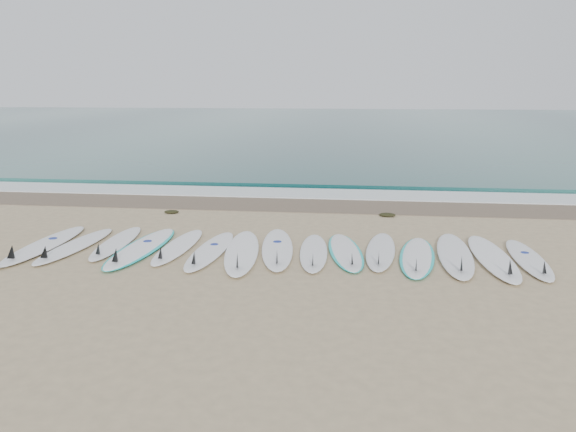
# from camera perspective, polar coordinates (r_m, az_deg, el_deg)

# --- Properties ---
(ground) EXTENTS (120.00, 120.00, 0.00)m
(ground) POSITION_cam_1_polar(r_m,az_deg,el_deg) (10.11, -1.02, -3.70)
(ground) COLOR tan
(ocean) EXTENTS (120.00, 55.00, 0.03)m
(ocean) POSITION_cam_1_polar(r_m,az_deg,el_deg) (42.20, 5.07, 9.22)
(ocean) COLOR #1E5350
(ocean) RESTS_ON ground
(wet_sand_band) EXTENTS (120.00, 1.80, 0.01)m
(wet_sand_band) POSITION_cam_1_polar(r_m,az_deg,el_deg) (14.05, 1.26, 1.17)
(wet_sand_band) COLOR brown
(wet_sand_band) RESTS_ON ground
(foam_band) EXTENTS (120.00, 1.40, 0.04)m
(foam_band) POSITION_cam_1_polar(r_m,az_deg,el_deg) (15.42, 1.76, 2.30)
(foam_band) COLOR silver
(foam_band) RESTS_ON ground
(wave_crest) EXTENTS (120.00, 1.00, 0.10)m
(wave_crest) POSITION_cam_1_polar(r_m,az_deg,el_deg) (16.88, 2.22, 3.36)
(wave_crest) COLOR #1E5350
(wave_crest) RESTS_ON ground
(surfboard_0) EXTENTS (0.61, 2.75, 0.35)m
(surfboard_0) POSITION_cam_1_polar(r_m,az_deg,el_deg) (11.28, -23.64, -2.71)
(surfboard_0) COLOR white
(surfboard_0) RESTS_ON ground
(surfboard_1) EXTENTS (0.73, 2.53, 0.32)m
(surfboard_1) POSITION_cam_1_polar(r_m,az_deg,el_deg) (11.03, -20.96, -2.85)
(surfboard_1) COLOR white
(surfboard_1) RESTS_ON ground
(surfboard_2) EXTENTS (0.62, 2.39, 0.30)m
(surfboard_2) POSITION_cam_1_polar(r_m,az_deg,el_deg) (10.98, -17.13, -2.63)
(surfboard_2) COLOR white
(surfboard_2) RESTS_ON ground
(surfboard_3) EXTENTS (0.81, 2.79, 0.35)m
(surfboard_3) POSITION_cam_1_polar(r_m,az_deg,el_deg) (10.54, -14.74, -3.14)
(surfboard_3) COLOR white
(surfboard_3) RESTS_ON ground
(surfboard_4) EXTENTS (0.58, 2.42, 0.31)m
(surfboard_4) POSITION_cam_1_polar(r_m,az_deg,el_deg) (10.46, -11.19, -3.07)
(surfboard_4) COLOR white
(surfboard_4) RESTS_ON ground
(surfboard_5) EXTENTS (0.62, 2.54, 0.32)m
(surfboard_5) POSITION_cam_1_polar(r_m,az_deg,el_deg) (10.10, -8.00, -3.51)
(surfboard_5) COLOR white
(surfboard_5) RESTS_ON ground
(surfboard_6) EXTENTS (0.94, 2.87, 0.36)m
(surfboard_6) POSITION_cam_1_polar(r_m,az_deg,el_deg) (9.94, -4.73, -3.66)
(surfboard_6) COLOR white
(surfboard_6) RESTS_ON ground
(surfboard_7) EXTENTS (0.92, 2.76, 0.35)m
(surfboard_7) POSITION_cam_1_polar(r_m,az_deg,el_deg) (10.13, -1.10, -3.32)
(surfboard_7) COLOR white
(surfboard_7) RESTS_ON ground
(surfboard_8) EXTENTS (0.63, 2.38, 0.30)m
(surfboard_8) POSITION_cam_1_polar(r_m,az_deg,el_deg) (9.93, 2.61, -3.72)
(surfboard_8) COLOR white
(surfboard_8) RESTS_ON ground
(surfboard_9) EXTENTS (0.90, 2.42, 0.30)m
(surfboard_9) POSITION_cam_1_polar(r_m,az_deg,el_deg) (10.04, 5.89, -3.62)
(surfboard_9) COLOR white
(surfboard_9) RESTS_ON ground
(surfboard_10) EXTENTS (0.71, 2.48, 0.31)m
(surfboard_10) POSITION_cam_1_polar(r_m,az_deg,el_deg) (10.12, 9.38, -3.54)
(surfboard_10) COLOR silver
(surfboard_10) RESTS_ON ground
(surfboard_11) EXTENTS (0.90, 2.52, 0.31)m
(surfboard_11) POSITION_cam_1_polar(r_m,az_deg,el_deg) (9.95, 12.98, -4.04)
(surfboard_11) COLOR white
(surfboard_11) RESTS_ON ground
(surfboard_12) EXTENTS (0.79, 2.84, 0.36)m
(surfboard_12) POSITION_cam_1_polar(r_m,az_deg,el_deg) (10.17, 16.63, -3.80)
(surfboard_12) COLOR white
(surfboard_12) RESTS_ON ground
(surfboard_13) EXTENTS (0.64, 2.80, 0.36)m
(surfboard_13) POSITION_cam_1_polar(r_m,az_deg,el_deg) (10.21, 20.17, -4.00)
(surfboard_13) COLOR white
(surfboard_13) RESTS_ON ground
(surfboard_14) EXTENTS (0.56, 2.42, 0.31)m
(surfboard_14) POSITION_cam_1_polar(r_m,az_deg,el_deg) (10.38, 23.32, -4.06)
(surfboard_14) COLOR white
(surfboard_14) RESTS_ON ground
(seaweed_near) EXTENTS (0.34, 0.27, 0.07)m
(seaweed_near) POSITION_cam_1_polar(r_m,az_deg,el_deg) (13.42, -11.75, 0.43)
(seaweed_near) COLOR black
(seaweed_near) RESTS_ON ground
(seaweed_far) EXTENTS (0.38, 0.29, 0.07)m
(seaweed_far) POSITION_cam_1_polar(r_m,az_deg,el_deg) (13.03, 10.06, 0.13)
(seaweed_far) COLOR black
(seaweed_far) RESTS_ON ground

